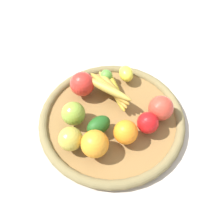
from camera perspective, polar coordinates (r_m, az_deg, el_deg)
ground_plane at (r=0.81m, az=-0.00°, el=-2.22°), size 2.40×2.40×0.00m
basket at (r=0.79m, az=-0.00°, el=-1.60°), size 0.46×0.46×0.03m
apple_0 at (r=0.73m, az=8.17°, el=-2.46°), size 0.08×0.08×0.06m
apple_3 at (r=0.75m, az=-8.79°, el=-0.34°), size 0.10×0.10×0.07m
lemon_0 at (r=0.86m, az=3.26°, el=8.74°), size 0.05×0.07×0.05m
banana_bunch at (r=0.80m, az=-0.23°, el=5.26°), size 0.13×0.18×0.06m
apple_4 at (r=0.81m, az=-6.81°, el=6.34°), size 0.10×0.10×0.08m
orange_1 at (r=0.68m, az=-3.94°, el=-7.28°), size 0.11×0.11×0.08m
avocado at (r=0.73m, az=-3.06°, el=-3.06°), size 0.09×0.07×0.05m
apple_1 at (r=0.76m, az=11.09°, el=0.88°), size 0.10×0.10×0.08m
apple_2 at (r=0.70m, az=-9.45°, el=-6.06°), size 0.09×0.09×0.07m
orange_0 at (r=0.71m, az=3.15°, el=-4.61°), size 0.10×0.10×0.07m
lime_0 at (r=0.85m, az=-1.33°, el=8.22°), size 0.06×0.06×0.04m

